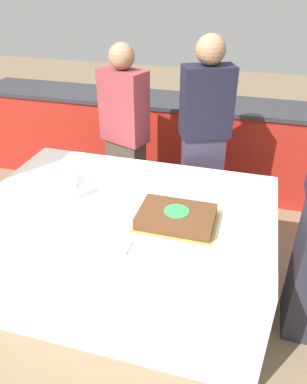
# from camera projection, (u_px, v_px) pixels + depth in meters

# --- Properties ---
(ground_plane) EXTENTS (14.00, 14.00, 0.00)m
(ground_plane) POSITION_uv_depth(u_px,v_px,m) (131.00, 287.00, 2.80)
(ground_plane) COLOR #7A664C
(back_counter) EXTENTS (4.40, 0.58, 0.92)m
(back_counter) POSITION_uv_depth(u_px,v_px,m) (181.00, 143.00, 3.93)
(back_counter) COLOR #A82319
(back_counter) RESTS_ON ground_plane
(dining_table) EXTENTS (1.87, 1.19, 0.76)m
(dining_table) POSITION_uv_depth(u_px,v_px,m) (129.00, 247.00, 2.60)
(dining_table) COLOR white
(dining_table) RESTS_ON ground_plane
(cake) EXTENTS (0.48, 0.34, 0.08)m
(cake) POSITION_uv_depth(u_px,v_px,m) (176.00, 217.00, 2.19)
(cake) COLOR gold
(cake) RESTS_ON dining_table
(plate_stack) EXTENTS (0.24, 0.24, 0.07)m
(plate_stack) POSITION_uv_depth(u_px,v_px,m) (60.00, 181.00, 2.56)
(plate_stack) COLOR white
(plate_stack) RESTS_ON dining_table
(wine_glass) EXTENTS (0.06, 0.06, 0.20)m
(wine_glass) POSITION_uv_depth(u_px,v_px,m) (69.00, 182.00, 2.34)
(wine_glass) COLOR white
(wine_glass) RESTS_ON dining_table
(side_plate_near_cake) EXTENTS (0.17, 0.17, 0.00)m
(side_plate_near_cake) POSITION_uv_depth(u_px,v_px,m) (190.00, 196.00, 2.45)
(side_plate_near_cake) COLOR white
(side_plate_near_cake) RESTS_ON dining_table
(utensil_pile) EXTENTS (0.13, 0.12, 0.02)m
(utensil_pile) POSITION_uv_depth(u_px,v_px,m) (118.00, 246.00, 2.00)
(utensil_pile) COLOR white
(utensil_pile) RESTS_ON dining_table
(person_cutting_cake) EXTENTS (0.42, 0.33, 1.67)m
(person_cutting_cake) POSITION_uv_depth(u_px,v_px,m) (204.00, 142.00, 2.93)
(person_cutting_cake) COLOR #383347
(person_cutting_cake) RESTS_ON ground_plane
(person_standing_back) EXTENTS (0.42, 0.32, 1.58)m
(person_standing_back) POSITION_uv_depth(u_px,v_px,m) (125.00, 139.00, 3.11)
(person_standing_back) COLOR #4C4238
(person_standing_back) RESTS_ON ground_plane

